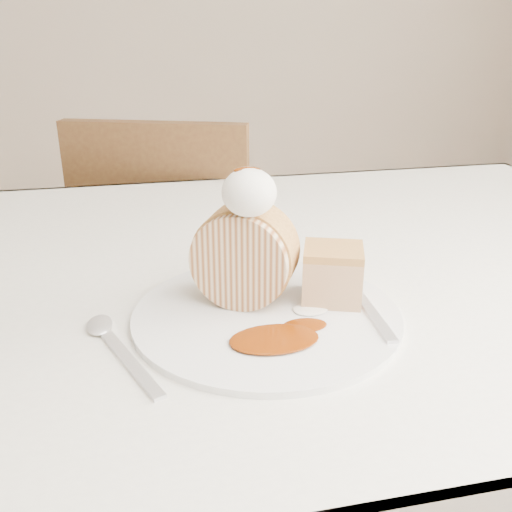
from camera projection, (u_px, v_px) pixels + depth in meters
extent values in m
cube|color=silver|center=(254.00, 273.00, 0.80)|extent=(1.40, 0.90, 0.04)
cube|color=silver|center=(212.00, 242.00, 1.25)|extent=(1.40, 0.01, 0.28)
cylinder|color=brown|center=(469.00, 330.00, 1.40)|extent=(0.06, 0.06, 0.71)
cube|color=brown|center=(184.00, 278.00, 1.53)|extent=(0.52, 0.52, 0.04)
cube|color=brown|center=(159.00, 218.00, 1.28)|extent=(0.40, 0.18, 0.43)
cylinder|color=brown|center=(257.00, 322.00, 1.76)|extent=(0.03, 0.03, 0.40)
cylinder|color=brown|center=(148.00, 315.00, 1.80)|extent=(0.03, 0.03, 0.40)
cylinder|color=brown|center=(238.00, 389.00, 1.44)|extent=(0.03, 0.03, 0.40)
cylinder|color=brown|center=(106.00, 379.00, 1.48)|extent=(0.03, 0.03, 0.40)
cylinder|color=white|center=(267.00, 315.00, 0.64)|extent=(0.38, 0.38, 0.01)
cylinder|color=beige|center=(244.00, 256.00, 0.65)|extent=(0.13, 0.11, 0.11)
cube|color=tan|center=(332.00, 277.00, 0.66)|extent=(0.08, 0.08, 0.06)
ellipsoid|color=white|center=(249.00, 192.00, 0.59)|extent=(0.06, 0.06, 0.05)
ellipsoid|color=#662504|center=(247.00, 164.00, 0.59)|extent=(0.03, 0.02, 0.01)
cube|color=silver|center=(372.00, 313.00, 0.63)|extent=(0.03, 0.18, 0.00)
cube|color=silver|center=(131.00, 364.00, 0.55)|extent=(0.08, 0.16, 0.00)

